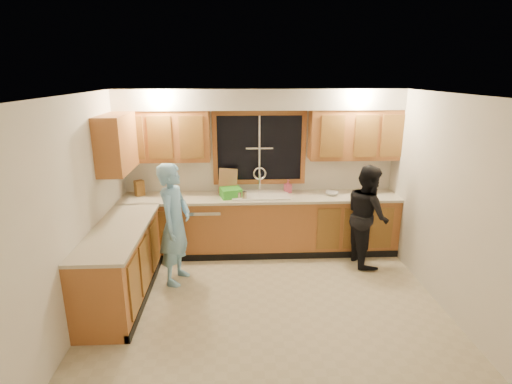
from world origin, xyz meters
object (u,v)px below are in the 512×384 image
knife_block (139,188)px  stove (107,288)px  woman (367,215)px  dishwasher (206,228)px  dish_crate (231,193)px  soap_bottle (288,186)px  sink (260,199)px  bowl (332,194)px  man (175,224)px

knife_block → stove: bearing=-125.7°
woman → dishwasher: bearing=75.0°
dish_crate → soap_bottle: size_ratio=1.44×
sink → knife_block: 1.85m
dish_crate → dishwasher: bearing=174.6°
dishwasher → knife_block: knife_block is taller
dishwasher → bowl: (1.95, -0.00, 0.53)m
soap_bottle → bowl: (0.66, -0.16, -0.08)m
stove → man: man is taller
dishwasher → woman: (2.37, -0.44, 0.33)m
stove → knife_block: size_ratio=3.82×
stove → soap_bottle: 3.03m
man → dish_crate: bearing=-27.0°
woman → knife_block: (-3.36, 0.56, 0.30)m
stove → man: size_ratio=0.55×
bowl → woman: bearing=-45.3°
sink → bowl: size_ratio=4.38×
dishwasher → dish_crate: 0.71m
woman → knife_block: size_ratio=6.28×
man → dish_crate: 1.11m
man → woman: (2.70, 0.42, -0.08)m
man → soap_bottle: bearing=-43.1°
dish_crate → soap_bottle: (0.88, 0.20, 0.03)m
man → woman: 2.73m
sink → bowl: (1.10, -0.02, 0.08)m
dish_crate → woman: bearing=-11.5°
stove → woman: (3.32, 1.37, 0.29)m
knife_block → soap_bottle: (2.27, 0.04, -0.01)m
sink → dishwasher: sink is taller
bowl → dish_crate: bearing=-178.8°
man → woman: man is taller
sink → stove: bearing=-134.6°
stove → dish_crate: 2.29m
sink → knife_block: bearing=176.8°
dishwasher → woman: 2.44m
dishwasher → bowl: size_ratio=4.18×
sink → dishwasher: 0.96m
man → sink: bearing=-38.7°
man → stove: bearing=161.7°
knife_block → dishwasher: bearing=-43.6°
dishwasher → sink: bearing=1.0°
dishwasher → dish_crate: size_ratio=2.74×
man → bowl: bearing=-54.7°
sink → soap_bottle: (0.44, 0.14, 0.16)m
sink → soap_bottle: size_ratio=4.14×
dishwasher → man: bearing=-110.9°
sink → soap_bottle: bearing=18.0°
woman → soap_bottle: bearing=56.8°
woman → dish_crate: (-1.97, 0.40, 0.25)m
soap_bottle → stove: bearing=-138.7°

